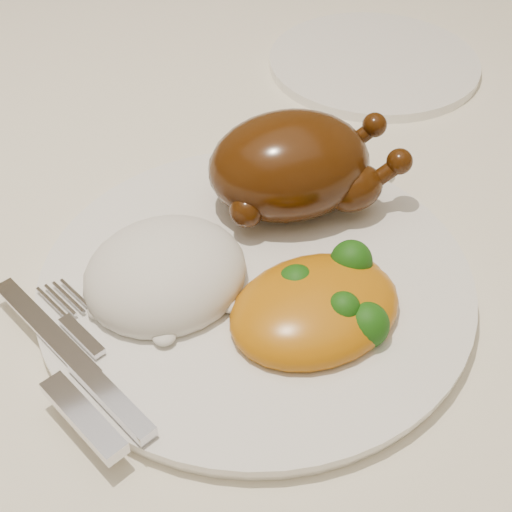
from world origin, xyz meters
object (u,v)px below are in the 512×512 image
dinner_plate (256,283)px  roast_chicken (294,165)px  dining_table (111,296)px  side_plate (374,63)px

dinner_plate → roast_chicken: (0.06, 0.06, 0.04)m
dinner_plate → roast_chicken: roast_chicken is taller
dining_table → side_plate: side_plate is taller
dining_table → dinner_plate: size_ratio=5.24×
side_plate → roast_chicken: 0.27m
dining_table → side_plate: (0.34, 0.09, 0.11)m
roast_chicken → dinner_plate: bearing=-124.2°
dining_table → side_plate: 0.37m
dining_table → roast_chicken: size_ratio=9.74×
dinner_plate → roast_chicken: bearing=42.2°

